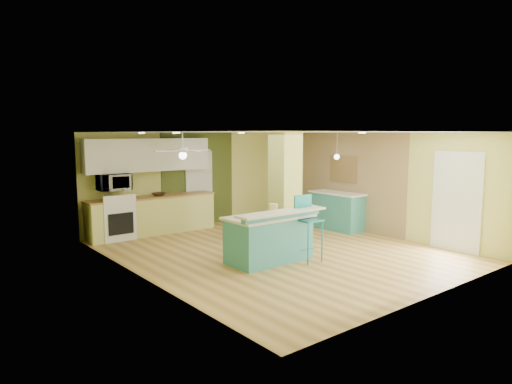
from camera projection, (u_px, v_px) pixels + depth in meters
floor at (277, 251)px, 9.65m from camera, size 6.00×7.00×0.01m
ceiling at (278, 132)px, 9.33m from camera, size 6.00×7.00×0.01m
wall_back at (192, 179)px, 12.21m from camera, size 6.00×0.01×2.50m
wall_front at (433, 216)px, 6.77m from camera, size 6.00×0.01×2.50m
wall_left at (143, 207)px, 7.63m from camera, size 0.01×7.00×2.50m
wall_right at (369, 183)px, 11.34m from camera, size 0.01×7.00×2.50m
wood_panel at (349, 181)px, 11.80m from camera, size 0.02×3.40×2.50m
olive_accent at (198, 179)px, 12.32m from camera, size 2.20×0.02×2.50m
interior_door at (199, 188)px, 12.33m from camera, size 0.82×0.05×2.00m
french_door at (457, 202)px, 9.56m from camera, size 0.04×1.08×2.10m
column at (285, 188)px, 10.28m from camera, size 0.55×0.55×2.50m
kitchen_run at (153, 215)px, 11.27m from camera, size 3.25×0.63×0.94m
stove at (116, 220)px, 10.67m from camera, size 0.76×0.66×1.08m
upper_cabinets at (149, 155)px, 11.17m from camera, size 3.20×0.34×0.80m
microwave at (114, 182)px, 10.57m from camera, size 0.70×0.48×0.39m
ceiling_fan at (183, 151)px, 10.25m from camera, size 1.41×1.41×0.61m
pendant_lamp at (337, 157)px, 11.62m from camera, size 0.14×0.14×0.69m
wall_decor at (343, 169)px, 11.90m from camera, size 0.03×0.90×0.70m
peninsula at (269, 237)px, 8.81m from camera, size 1.95×1.04×1.04m
bar_stool at (306, 217)px, 8.82m from camera, size 0.45×0.45×1.29m
side_counter at (337, 211)px, 11.83m from camera, size 0.64×1.50×0.97m
fruit_bowl at (159, 194)px, 11.27m from camera, size 0.37×0.37×0.08m
canister at (273, 208)px, 9.05m from camera, size 0.17×0.17×0.19m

